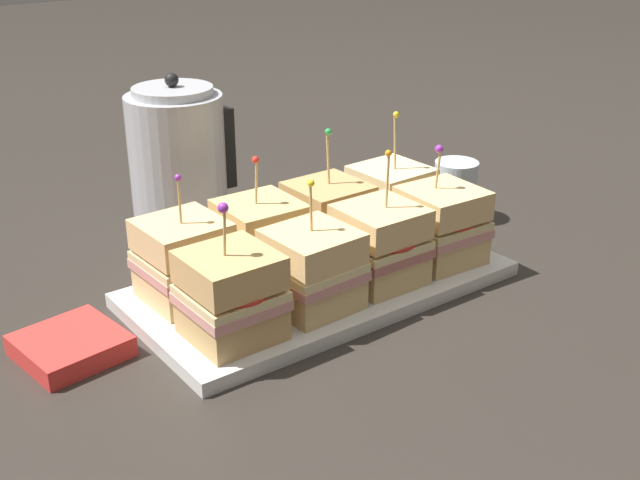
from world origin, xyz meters
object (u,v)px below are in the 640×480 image
object	(u,v)px
sandwich_front_far_left	(231,296)
kettle_steel	(178,161)
sandwich_front_center_right	(380,245)
sandwich_back_far_right	(391,201)
serving_platter	(320,284)
sandwich_front_far_right	(441,225)
sandwich_back_far_left	(184,261)
sandwich_front_center_left	(312,269)
napkin_stack	(71,346)
sandwich_back_center_left	(260,240)
sandwich_back_center_right	(328,220)
drinking_glass	(455,191)

from	to	relation	value
sandwich_front_far_left	kettle_steel	xyz separation A→B (m)	(0.12, 0.35, 0.04)
sandwich_front_center_right	sandwich_back_far_right	xyz separation A→B (m)	(0.11, 0.11, 0.00)
sandwich_front_center_right	sandwich_front_far_left	bearing A→B (deg)	-178.43
sandwich_front_far_left	serving_platter	bearing A→B (deg)	19.35
sandwich_front_far_right	sandwich_back_far_left	size ratio (longest dim) A/B	0.99
serving_platter	sandwich_front_center_right	world-z (taller)	sandwich_front_center_right
sandwich_front_center_left	sandwich_back_far_right	bearing A→B (deg)	26.63
serving_platter	kettle_steel	world-z (taller)	kettle_steel
serving_platter	sandwich_front_far_right	size ratio (longest dim) A/B	3.02
serving_platter	kettle_steel	xyz separation A→B (m)	(-0.05, 0.29, 0.10)
sandwich_front_center_right	napkin_stack	size ratio (longest dim) A/B	1.47
sandwich_back_center_left	sandwich_back_center_right	xyz separation A→B (m)	(0.11, 0.00, -0.00)
sandwich_front_center_left	serving_platter	bearing A→B (deg)	46.36
sandwich_front_far_right	kettle_steel	bearing A→B (deg)	121.37
drinking_glass	napkin_stack	bearing A→B (deg)	-177.20
sandwich_back_far_left	sandwich_back_center_right	world-z (taller)	sandwich_back_center_right
sandwich_front_far_right	sandwich_front_far_left	bearing A→B (deg)	-178.95
serving_platter	sandwich_front_center_right	bearing A→B (deg)	-43.20
serving_platter	sandwich_back_center_left	xyz separation A→B (m)	(-0.06, 0.05, 0.06)
napkin_stack	drinking_glass	bearing A→B (deg)	2.80
sandwich_front_center_right	napkin_stack	xyz separation A→B (m)	(-0.37, 0.09, -0.06)
sandwich_front_center_left	kettle_steel	world-z (taller)	kettle_steel
sandwich_front_center_left	sandwich_back_far_left	distance (m)	0.16
drinking_glass	napkin_stack	size ratio (longest dim) A/B	0.79
serving_platter	sandwich_back_far_left	bearing A→B (deg)	161.71
sandwich_front_center_left	sandwich_back_center_right	distance (m)	0.15
sandwich_front_center_right	sandwich_back_far_left	world-z (taller)	sandwich_front_center_right
napkin_stack	kettle_steel	bearing A→B (deg)	42.74
sandwich_front_far_left	sandwich_back_center_right	world-z (taller)	sandwich_back_center_right
drinking_glass	serving_platter	bearing A→B (deg)	-167.39
sandwich_back_far_right	kettle_steel	bearing A→B (deg)	132.22
sandwich_front_center_right	napkin_stack	distance (m)	0.39
sandwich_front_far_left	sandwich_back_far_right	world-z (taller)	sandwich_back_far_right
sandwich_front_center_left	sandwich_back_center_left	bearing A→B (deg)	92.34
sandwich_back_center_right	napkin_stack	xyz separation A→B (m)	(-0.37, -0.01, -0.06)
sandwich_front_far_right	sandwich_back_center_right	size ratio (longest dim) A/B	0.91
sandwich_front_far_left	sandwich_front_center_right	world-z (taller)	sandwich_front_center_right
kettle_steel	napkin_stack	xyz separation A→B (m)	(-0.27, -0.25, -0.10)
sandwich_front_center_right	napkin_stack	world-z (taller)	sandwich_front_center_right
serving_platter	sandwich_back_far_right	size ratio (longest dim) A/B	2.64
sandwich_back_center_left	kettle_steel	distance (m)	0.24
sandwich_front_far_left	sandwich_front_center_left	xyz separation A→B (m)	(0.11, 0.00, -0.00)
sandwich_back_far_right	drinking_glass	xyz separation A→B (m)	(0.15, 0.02, -0.02)
sandwich_back_far_left	kettle_steel	size ratio (longest dim) A/B	0.68
sandwich_back_far_left	sandwich_back_center_right	bearing A→B (deg)	-0.24
napkin_stack	sandwich_front_far_right	bearing A→B (deg)	-10.79
sandwich_back_center_left	kettle_steel	bearing A→B (deg)	87.50
serving_platter	sandwich_back_center_right	size ratio (longest dim) A/B	2.74
sandwich_back_center_right	sandwich_front_center_right	bearing A→B (deg)	-88.86
sandwich_back_center_left	drinking_glass	xyz separation A→B (m)	(0.37, 0.02, -0.02)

